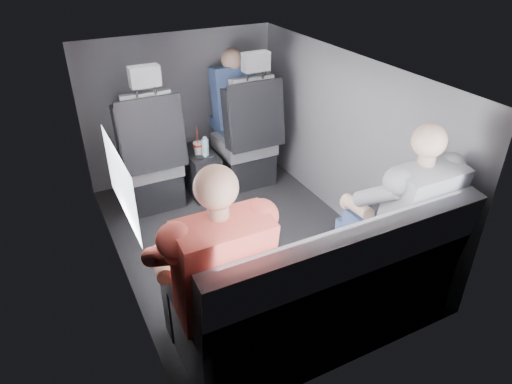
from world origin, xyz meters
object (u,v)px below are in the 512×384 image
front_seat_left (150,164)px  front_seat_right (247,144)px  passenger_rear_right (399,215)px  soda_cup (198,148)px  laptop_white (196,258)px  laptop_black (389,204)px  rear_bench (323,298)px  water_bottle (205,147)px  passenger_front_right (233,99)px  passenger_rear_left (213,273)px  center_console (201,172)px

front_seat_left → front_seat_right: size_ratio=1.00×
front_seat_right → passenger_rear_right: front_seat_right is taller
front_seat_left → soda_cup: (0.43, -0.01, 0.06)m
front_seat_right → laptop_white: bearing=-123.7°
laptop_black → passenger_rear_right: 0.14m
rear_bench → water_bottle: size_ratio=9.12×
rear_bench → water_bottle: rear_bench is taller
water_bottle → passenger_front_right: passenger_front_right is taller
front_seat_left → laptop_black: (1.07, -1.67, 0.23)m
laptop_white → passenger_rear_right: (1.22, -0.18, 0.01)m
rear_bench → laptop_black: rear_bench is taller
rear_bench → laptop_white: (-0.64, 0.27, 0.32)m
rear_bench → front_seat_right: bearing=76.7°
front_seat_left → front_seat_right: 0.90m
laptop_white → passenger_front_right: bearing=60.3°
soda_cup → passenger_rear_left: size_ratio=0.19×
front_seat_left → water_bottle: size_ratio=7.21×
front_seat_right → center_console: 0.49m
center_console → front_seat_left: bearing=-174.9°
rear_bench → passenger_rear_left: 0.71m
front_seat_right → passenger_front_right: size_ratio=1.63×
front_seat_left → rear_bench: (0.45, -1.90, -0.09)m
passenger_rear_left → front_seat_left: bearing=84.8°
front_seat_right → laptop_black: (0.17, -1.67, 0.23)m
front_seat_left → laptop_white: size_ratio=3.46×
rear_bench → laptop_white: 0.77m
rear_bench → center_console: bearing=90.0°
soda_cup → laptop_white: laptop_white is taller
water_bottle → rear_bench: bearing=-90.7°
rear_bench → passenger_rear_left: size_ratio=1.24×
laptop_black → passenger_rear_right: bearing=-106.5°
laptop_black → passenger_front_right: size_ratio=0.42×
front_seat_right → laptop_white: (-1.09, -1.63, 0.23)m
rear_bench → passenger_front_right: (0.44, 2.16, 0.44)m
front_seat_left → front_seat_right: same height
front_seat_right → water_bottle: (-0.43, -0.06, 0.08)m
water_bottle → front_seat_left: bearing=172.3°
front_seat_right → soda_cup: size_ratio=5.04×
front_seat_right → rear_bench: front_seat_right is taller
passenger_rear_left → passenger_rear_right: size_ratio=1.03×
rear_bench → soda_cup: bearing=90.7°
soda_cup → passenger_rear_right: 1.91m
front_seat_right → soda_cup: bearing=-179.0°
water_bottle → laptop_white: (-0.66, -1.57, 0.15)m
water_bottle → passenger_rear_right: passenger_rear_right is taller
front_seat_left → laptop_white: 1.66m
laptop_black → passenger_rear_left: size_ratio=0.25×
water_bottle → laptop_white: size_ratio=0.48×
passenger_rear_left → rear_bench: bearing=-8.7°
laptop_white → passenger_rear_left: 0.18m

